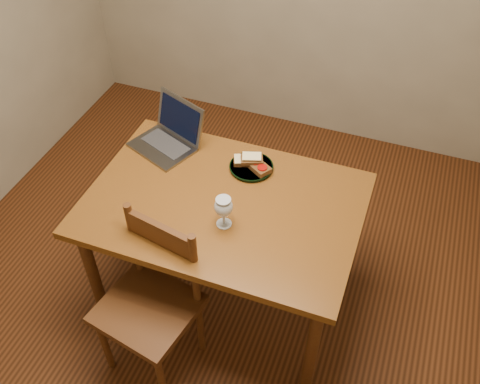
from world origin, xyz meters
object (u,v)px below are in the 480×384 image
(plate, at_px, (251,167))
(milk_glass, at_px, (224,212))
(table, at_px, (224,214))
(chair, at_px, (150,298))
(laptop, at_px, (170,133))

(plate, relative_size, milk_glass, 1.36)
(plate, xyz_separation_m, milk_glass, (0.01, -0.40, 0.07))
(table, height_order, chair, chair)
(chair, height_order, laptop, laptop)
(plate, xyz_separation_m, laptop, (-0.47, 0.05, 0.05))
(chair, relative_size, laptop, 1.21)
(table, distance_m, milk_glass, 0.22)
(laptop, bearing_deg, plate, 16.31)
(table, xyz_separation_m, laptop, (-0.42, 0.31, 0.15))
(plate, relative_size, laptop, 0.55)
(table, xyz_separation_m, milk_glass, (0.06, -0.13, 0.17))
(laptop, bearing_deg, milk_glass, -20.95)
(plate, bearing_deg, milk_glass, -88.52)
(plate, bearing_deg, laptop, 174.27)
(chair, distance_m, laptop, 0.88)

